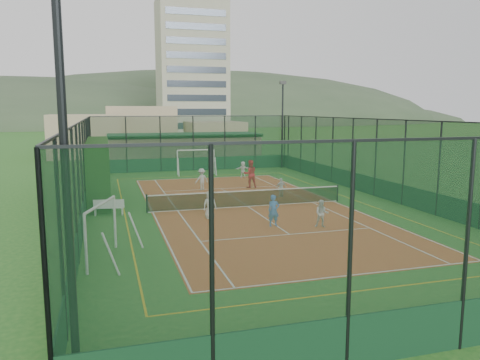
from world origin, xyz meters
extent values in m
plane|color=#236221|center=(0.00, 0.00, 0.00)|extent=(300.00, 300.00, 0.00)
cube|color=#BE592A|center=(0.00, 0.00, 0.01)|extent=(11.17, 23.97, 0.01)
cube|color=beige|center=(12.00, 82.00, 15.00)|extent=(15.00, 12.00, 30.00)
cube|color=black|center=(-8.30, 4.57, 1.87)|extent=(1.28, 8.54, 3.73)
imported|color=white|center=(-2.77, -2.30, 0.73)|extent=(0.74, 0.52, 1.43)
imported|color=#446FC0|center=(-0.16, -4.75, 0.78)|extent=(0.58, 0.40, 1.53)
imported|color=silver|center=(1.98, -5.59, 0.67)|extent=(0.80, 0.73, 1.33)
imported|color=silver|center=(-1.44, 6.29, 0.77)|extent=(1.10, 0.80, 1.52)
imported|color=silver|center=(2.96, 2.26, 0.62)|extent=(0.74, 0.36, 1.23)
imported|color=white|center=(3.11, 11.41, 0.67)|extent=(1.26, 0.51, 1.32)
imported|color=red|center=(2.13, 6.31, 1.01)|extent=(0.98, 0.76, 2.00)
sphere|color=#CCE033|center=(-1.20, 1.78, 0.04)|extent=(0.07, 0.07, 0.07)
sphere|color=#CCE033|center=(-2.78, 0.57, 0.04)|extent=(0.07, 0.07, 0.07)
sphere|color=#CCE033|center=(0.66, 1.08, 0.04)|extent=(0.07, 0.07, 0.07)
sphere|color=#CCE033|center=(-1.51, 1.37, 0.04)|extent=(0.07, 0.07, 0.07)
sphere|color=#CCE033|center=(-1.73, 1.56, 0.04)|extent=(0.07, 0.07, 0.07)
sphere|color=#CCE033|center=(3.35, 2.08, 0.04)|extent=(0.07, 0.07, 0.07)
camera|label=1|loc=(-7.91, -25.51, 5.64)|focal=35.00mm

